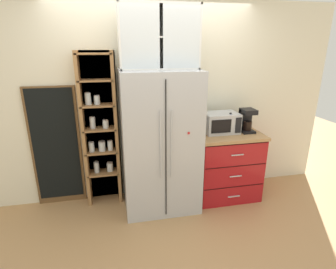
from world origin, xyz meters
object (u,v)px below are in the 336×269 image
(mug_charcoal, at_px, (228,129))
(chalkboard_menu, at_px, (56,147))
(refrigerator, at_px, (160,142))
(coffee_maker, at_px, (247,120))
(bottle_amber, at_px, (226,123))
(bottle_cobalt, at_px, (230,125))
(microwave, at_px, (221,123))

(mug_charcoal, bearing_deg, chalkboard_menu, 173.26)
(refrigerator, bearing_deg, chalkboard_menu, 165.45)
(coffee_maker, xyz_separation_m, mug_charcoal, (-0.25, 0.02, -0.11))
(bottle_amber, bearing_deg, bottle_cobalt, -90.00)
(mug_charcoal, bearing_deg, bottle_cobalt, -91.92)
(coffee_maker, height_order, chalkboard_menu, chalkboard_menu)
(coffee_maker, xyz_separation_m, chalkboard_menu, (-2.45, 0.28, -0.29))
(coffee_maker, relative_size, bottle_cobalt, 1.12)
(bottle_amber, bearing_deg, coffee_maker, -16.67)
(refrigerator, bearing_deg, mug_charcoal, 4.48)
(mug_charcoal, bearing_deg, microwave, 164.74)
(refrigerator, xyz_separation_m, chalkboard_menu, (-1.28, 0.33, -0.09))
(microwave, height_order, bottle_amber, microwave)
(refrigerator, relative_size, coffee_maker, 5.63)
(mug_charcoal, relative_size, bottle_amber, 0.45)
(coffee_maker, height_order, bottle_cobalt, coffee_maker)
(coffee_maker, relative_size, mug_charcoal, 2.67)
(coffee_maker, distance_m, chalkboard_menu, 2.48)
(microwave, bearing_deg, bottle_amber, 20.96)
(mug_charcoal, bearing_deg, bottle_amber, 91.89)
(bottle_amber, bearing_deg, chalkboard_menu, 174.77)
(mug_charcoal, height_order, bottle_amber, bottle_amber)
(bottle_cobalt, height_order, chalkboard_menu, chalkboard_menu)
(coffee_maker, height_order, mug_charcoal, coffee_maker)
(refrigerator, xyz_separation_m, coffee_maker, (1.17, 0.05, 0.19))
(microwave, bearing_deg, chalkboard_menu, 173.64)
(refrigerator, relative_size, mug_charcoal, 15.05)
(mug_charcoal, bearing_deg, refrigerator, -175.52)
(mug_charcoal, distance_m, bottle_amber, 0.09)
(microwave, distance_m, bottle_amber, 0.10)
(bottle_cobalt, relative_size, chalkboard_menu, 0.18)
(bottle_amber, xyz_separation_m, bottle_cobalt, (0.00, -0.12, 0.01))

